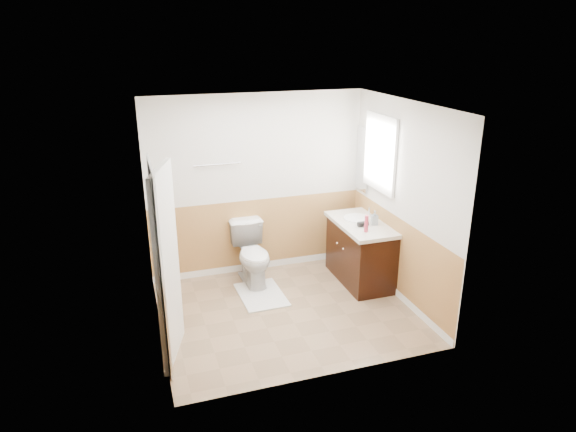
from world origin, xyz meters
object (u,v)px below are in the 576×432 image
object	(u,v)px
toilet	(253,255)
bath_mat	(261,295)
lotion_bottle	(366,224)
vanity_cabinet	(360,253)
soap_dispenser	(374,218)

from	to	relation	value
toilet	bath_mat	size ratio (longest dim) A/B	1.02
toilet	lotion_bottle	size ratio (longest dim) A/B	3.71
vanity_cabinet	lotion_bottle	size ratio (longest dim) A/B	5.00
toilet	bath_mat	bearing A→B (deg)	-91.40
toilet	soap_dispenser	bearing A→B (deg)	-20.19
toilet	vanity_cabinet	size ratio (longest dim) A/B	0.74
bath_mat	lotion_bottle	xyz separation A→B (m)	(1.30, -0.32, 0.95)
lotion_bottle	soap_dispenser	size ratio (longest dim) A/B	1.16
bath_mat	lotion_bottle	distance (m)	1.64
bath_mat	soap_dispenser	bearing A→B (deg)	-4.05
bath_mat	vanity_cabinet	xyz separation A→B (m)	(1.40, 0.01, 0.39)
toilet	bath_mat	distance (m)	0.57
bath_mat	lotion_bottle	world-z (taller)	lotion_bottle
lotion_bottle	toilet	bearing A→B (deg)	150.88
toilet	lotion_bottle	xyz separation A→B (m)	(1.30, -0.73, 0.55)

